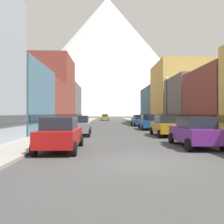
{
  "coord_description": "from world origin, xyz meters",
  "views": [
    {
      "loc": [
        -1.41,
        -9.23,
        1.96
      ],
      "look_at": [
        -0.33,
        30.15,
        2.22
      ],
      "focal_mm": 36.72,
      "sensor_mm": 36.0,
      "label": 1
    }
  ],
  "objects": [
    {
      "name": "car_driving_0",
      "position": [
        -1.6,
        54.74,
        0.9
      ],
      "size": [
        2.06,
        4.4,
        1.78
      ],
      "color": "#B28419",
      "rests_on": "ground"
    },
    {
      "name": "parking_meter_near",
      "position": [
        5.75,
        6.81,
        1.01
      ],
      "size": [
        0.14,
        0.1,
        1.33
      ],
      "color": "#595960",
      "rests_on": "sidewalk_right"
    },
    {
      "name": "car_left_1",
      "position": [
        -3.8,
        11.45,
        0.9
      ],
      "size": [
        2.21,
        4.47,
        1.78
      ],
      "color": "slate",
      "rests_on": "ground"
    },
    {
      "name": "potted_plant_1",
      "position": [
        -7.0,
        17.95,
        0.65
      ],
      "size": [
        0.57,
        0.57,
        0.94
      ],
      "color": "brown",
      "rests_on": "sidewalk_left"
    },
    {
      "name": "storefront_left_1",
      "position": [
        -10.71,
        13.64,
        3.27
      ],
      "size": [
        6.72,
        9.38,
        6.79
      ],
      "color": "slate",
      "rests_on": "ground"
    },
    {
      "name": "car_right_2",
      "position": [
        3.8,
        18.49,
        0.9
      ],
      "size": [
        2.22,
        4.47,
        1.78
      ],
      "color": "#19478C",
      "rests_on": "ground"
    },
    {
      "name": "pedestrian_0",
      "position": [
        6.25,
        26.03,
        0.96
      ],
      "size": [
        0.36,
        0.36,
        1.75
      ],
      "color": "maroon",
      "rests_on": "sidewalk_right"
    },
    {
      "name": "car_left_0",
      "position": [
        -3.8,
        2.94,
        0.9
      ],
      "size": [
        2.1,
        4.42,
        1.78
      ],
      "color": "#9E1111",
      "rests_on": "ground"
    },
    {
      "name": "sidewalk_left",
      "position": [
        -6.25,
        35.0,
        0.07
      ],
      "size": [
        2.5,
        100.0,
        0.15
      ],
      "primitive_type": "cube",
      "color": "gray",
      "rests_on": "ground"
    },
    {
      "name": "car_right_0",
      "position": [
        3.8,
        4.03,
        0.9
      ],
      "size": [
        2.12,
        4.43,
        1.78
      ],
      "color": "#591E72",
      "rests_on": "ground"
    },
    {
      "name": "storefront_right_3",
      "position": [
        11.83,
        31.16,
        5.27
      ],
      "size": [
        8.96,
        10.25,
        10.88
      ],
      "color": "#D8B259",
      "rests_on": "ground"
    },
    {
      "name": "mountain_backdrop",
      "position": [
        0.3,
        260.0,
        69.58
      ],
      "size": [
        220.24,
        220.24,
        139.15
      ],
      "primitive_type": "cone",
      "color": "silver",
      "rests_on": "ground"
    },
    {
      "name": "pedestrian_1",
      "position": [
        6.25,
        24.43,
        0.89
      ],
      "size": [
        0.36,
        0.36,
        1.6
      ],
      "color": "brown",
      "rests_on": "sidewalk_right"
    },
    {
      "name": "potted_plant_0",
      "position": [
        7.0,
        14.54,
        0.65
      ],
      "size": [
        0.52,
        0.52,
        0.89
      ],
      "color": "gray",
      "rests_on": "sidewalk_right"
    },
    {
      "name": "car_right_3",
      "position": [
        3.8,
        26.41,
        0.9
      ],
      "size": [
        2.18,
        4.45,
        1.78
      ],
      "color": "#19478C",
      "rests_on": "ground"
    },
    {
      "name": "pedestrian_2",
      "position": [
        6.25,
        24.96,
        0.91
      ],
      "size": [
        0.36,
        0.36,
        1.64
      ],
      "color": "brown",
      "rests_on": "sidewalk_right"
    },
    {
      "name": "storefront_left_4",
      "position": [
        -11.93,
        42.47,
        4.06
      ],
      "size": [
        9.15,
        11.83,
        8.42
      ],
      "color": "#66605B",
      "rests_on": "ground"
    },
    {
      "name": "streetlamp_right",
      "position": [
        5.35,
        15.88,
        3.99
      ],
      "size": [
        0.36,
        0.36,
        5.86
      ],
      "color": "black",
      "rests_on": "sidewalk_right"
    },
    {
      "name": "car_right_1",
      "position": [
        3.8,
        10.46,
        0.9
      ],
      "size": [
        2.1,
        4.42,
        1.78
      ],
      "color": "#B28419",
      "rests_on": "ground"
    },
    {
      "name": "storefront_right_2",
      "position": [
        11.23,
        21.45,
        3.33
      ],
      "size": [
        7.75,
        8.17,
        6.93
      ],
      "color": "#66605B",
      "rests_on": "ground"
    },
    {
      "name": "trash_bin_right",
      "position": [
        6.35,
        8.46,
        0.64
      ],
      "size": [
        0.59,
        0.59,
        0.98
      ],
      "color": "#4C5156",
      "rests_on": "sidewalk_right"
    },
    {
      "name": "ground_plane",
      "position": [
        0.0,
        0.0,
        0.0
      ],
      "size": [
        400.0,
        400.0,
        0.0
      ],
      "primitive_type": "plane",
      "color": "#404040"
    },
    {
      "name": "storefront_left_2",
      "position": [
        -11.42,
        22.44,
        3.12
      ],
      "size": [
        8.13,
        8.18,
        6.49
      ],
      "color": "brown",
      "rests_on": "ground"
    },
    {
      "name": "storefront_left_3",
      "position": [
        -11.46,
        31.34,
        5.71
      ],
      "size": [
        8.21,
        9.63,
        11.79
      ],
      "color": "brown",
      "rests_on": "ground"
    },
    {
      "name": "sidewalk_right",
      "position": [
        6.25,
        35.0,
        0.07
      ],
      "size": [
        2.5,
        100.0,
        0.15
      ],
      "primitive_type": "cube",
      "color": "gray",
      "rests_on": "ground"
    },
    {
      "name": "storefront_right_4",
      "position": [
        12.48,
        43.01,
        3.8
      ],
      "size": [
        10.26,
        12.67,
        7.88
      ],
      "color": "slate",
      "rests_on": "ground"
    }
  ]
}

